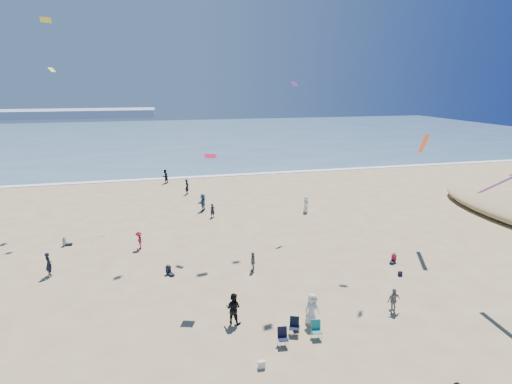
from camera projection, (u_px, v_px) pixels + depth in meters
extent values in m
cube|color=#476B84|center=(173.00, 136.00, 106.75)|extent=(220.00, 100.00, 0.06)
cube|color=white|center=(185.00, 177.00, 59.83)|extent=(220.00, 1.20, 0.08)
cube|color=#7A8EA8|center=(16.00, 114.00, 163.18)|extent=(110.00, 20.00, 3.20)
imported|color=#305686|center=(203.00, 202.00, 44.08)|extent=(1.31, 1.82, 1.90)
imported|color=slate|center=(253.00, 262.00, 29.80)|extent=(0.69, 0.96, 1.51)
imported|color=black|center=(233.00, 308.00, 23.22)|extent=(1.17, 1.11, 1.90)
imported|color=black|center=(165.00, 176.00, 56.33)|extent=(1.17, 1.19, 1.94)
imported|color=#A2172F|center=(139.00, 240.00, 33.79)|extent=(0.75, 1.09, 1.54)
imported|color=black|center=(187.00, 187.00, 50.72)|extent=(0.71, 0.84, 1.94)
imported|color=black|center=(213.00, 211.00, 41.85)|extent=(0.63, 0.53, 1.48)
imported|color=white|center=(306.00, 204.00, 43.54)|extent=(0.62, 0.91, 1.79)
imported|color=slate|center=(394.00, 300.00, 24.45)|extent=(0.96, 0.52, 1.55)
imported|color=black|center=(49.00, 264.00, 29.02)|extent=(0.73, 0.79, 1.81)
imported|color=silver|center=(312.00, 309.00, 23.15)|extent=(1.03, 0.77, 1.91)
cube|color=silver|center=(262.00, 364.00, 19.67)|extent=(0.35, 0.20, 0.40)
cube|color=black|center=(296.00, 328.00, 22.66)|extent=(0.30, 0.22, 0.38)
cube|color=black|center=(400.00, 274.00, 29.18)|extent=(0.28, 0.18, 0.34)
cube|color=yellow|center=(46.00, 20.00, 32.07)|extent=(0.82, 0.61, 0.44)
cube|color=#EA0F6C|center=(210.00, 156.00, 25.52)|extent=(0.87, 0.71, 0.37)
cube|color=purple|center=(294.00, 84.00, 37.49)|extent=(0.83, 0.71, 0.39)
cube|color=#C7E72D|center=(52.00, 70.00, 36.64)|extent=(0.65, 0.67, 0.40)
cube|color=#6E279E|center=(503.00, 182.00, 24.40)|extent=(0.35, 3.14, 2.21)
cube|color=#F14719|center=(424.00, 144.00, 33.79)|extent=(0.35, 2.64, 1.87)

